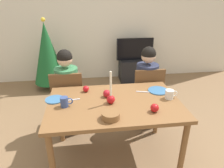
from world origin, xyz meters
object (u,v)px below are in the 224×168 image
mug_left (65,102)px  bowl_walnuts (111,116)px  plate_right (158,91)px  apple_by_left_plate (155,108)px  christmas_tree (47,53)px  candle_centerpiece (111,97)px  dining_table (114,109)px  person_right_child (146,89)px  apple_near_candle (86,89)px  plate_left (55,99)px  person_left_child (68,93)px  mug_right (170,94)px  chair_left (68,98)px  apple_by_right_mug (107,93)px  chair_right (146,93)px  tv (135,49)px  tv_stand (134,70)px

mug_left → bowl_walnuts: mug_left is taller
plate_right → apple_by_left_plate: apple_by_left_plate is taller
christmas_tree → candle_centerpiece: (0.97, -2.14, 0.09)m
christmas_tree → apple_by_left_plate: christmas_tree is taller
dining_table → apple_by_left_plate: size_ratio=16.77×
person_right_child → apple_near_candle: bearing=-157.4°
plate_left → apple_by_left_plate: (0.99, -0.37, 0.04)m
person_left_child → plate_right: size_ratio=4.98×
mug_right → dining_table: bearing=179.7°
apple_near_candle → apple_by_left_plate: 0.84m
chair_left → apple_by_right_mug: 0.73m
chair_left → mug_right: 1.33m
candle_centerpiece → apple_near_candle: size_ratio=4.89×
chair_right → apple_by_left_plate: size_ratio=10.78×
tv → candle_centerpiece: (-0.82, -2.32, 0.11)m
bowl_walnuts → apple_by_left_plate: apple_by_left_plate is taller
person_left_child → bowl_walnuts: person_left_child is taller
tv → apple_by_left_plate: (-0.42, -2.54, 0.08)m
candle_centerpiece → tv: bearing=70.6°
plate_left → mug_left: mug_left is taller
mug_left → tv_stand: bearing=61.0°
candle_centerpiece → christmas_tree: bearing=114.3°
mug_left → apple_near_candle: (0.22, 0.32, -0.02)m
chair_right → christmas_tree: size_ratio=0.64×
person_right_child → apple_by_left_plate: size_ratio=14.04×
person_right_child → bowl_walnuts: size_ratio=6.91×
person_left_child → plate_left: person_left_child is taller
candle_centerpiece → plate_right: candle_centerpiece is taller
apple_near_candle → apple_by_right_mug: (0.23, -0.16, 0.00)m
bowl_walnuts → apple_near_candle: size_ratio=2.34×
person_right_child → mug_left: (-1.06, -0.67, 0.23)m
christmas_tree → candle_centerpiece: size_ratio=3.97×
plate_left → plate_right: (1.18, 0.06, 0.00)m
tv_stand → dining_table: bearing=-108.6°
tv_stand → tv: 0.47m
mug_right → apple_by_right_mug: mug_right is taller
dining_table → candle_centerpiece: (-0.04, -0.02, 0.15)m
christmas_tree → mug_right: (1.62, -2.13, 0.07)m
person_left_child → tv_stand: (1.31, 1.66, -0.33)m
chair_left → apple_by_left_plate: bearing=-43.5°
person_left_child → bowl_walnuts: (0.46, -0.95, 0.21)m
apple_by_left_plate → candle_centerpiece: bearing=150.9°
tv → mug_right: tv is taller
candle_centerpiece → mug_right: 0.65m
tv → chair_right: bearing=-97.8°
chair_right → mug_right: chair_right is taller
tv_stand → tv: (0.00, 0.00, 0.47)m
candle_centerpiece → bowl_walnuts: bearing=-97.6°
chair_left → candle_centerpiece: 0.86m
chair_left → person_left_child: 0.07m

